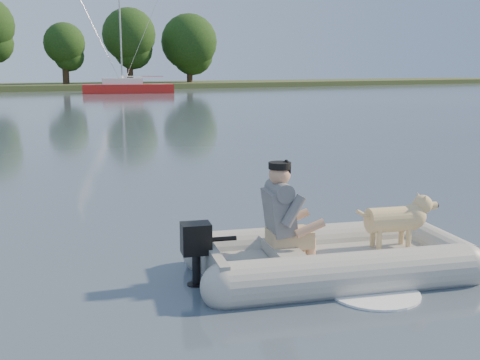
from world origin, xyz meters
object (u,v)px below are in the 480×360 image
man (281,209)px  sailboat (127,88)px  dog (391,224)px  dinghy (341,222)px

man → sailboat: 51.13m
man → dog: bearing=0.0°
man → sailboat: size_ratio=0.10×
dog → dinghy: bearing=-175.4°
dinghy → sailboat: 51.17m
man → dog: (1.38, -0.37, -0.27)m
sailboat → dinghy: bearing=-91.2°
sailboat → man: bearing=-92.1°
sailboat → dog: bearing=-90.5°
dog → man: bearing=-180.0°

